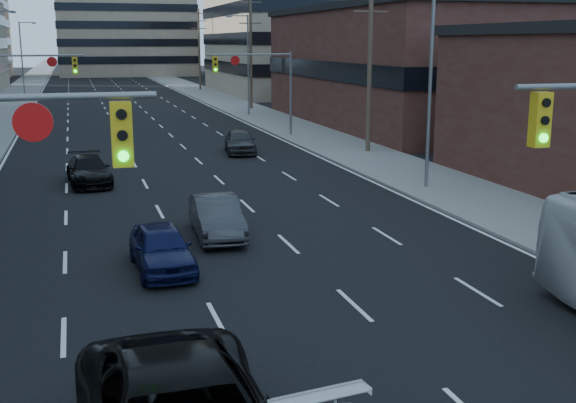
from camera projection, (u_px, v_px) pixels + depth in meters
The scene contains 18 objects.
road_surface at pixel (100, 80), 128.59m from camera, with size 18.00×300.00×0.02m, color black.
sidewalk_left at pixel (32, 80), 125.39m from camera, with size 5.00×300.00×0.15m, color slate.
sidewalk_right at pixel (165, 78), 131.77m from camera, with size 5.00×300.00×0.15m, color slate.
storefront_right_mid at pixel (436, 68), 59.40m from camera, with size 20.00×30.00×9.00m, color #472119.
office_right_far at pixel (306, 39), 94.70m from camera, with size 22.00×28.00×14.00m, color gray.
bg_block_right at pixel (273, 45), 136.17m from camera, with size 22.00×22.00×12.00m, color gray.
signal_far_left at pixel (26, 80), 45.97m from camera, with size 6.09×0.33×6.00m.
signal_far_right at pixel (259, 76), 50.24m from camera, with size 6.09×0.33×6.00m.
utility_pole_block at pixel (370, 57), 42.75m from camera, with size 2.20×0.28×11.00m.
utility_pole_midblock at pixel (251, 51), 70.83m from camera, with size 2.20×0.28×11.00m.
utility_pole_distant at pixel (199, 48), 98.90m from camera, with size 2.20×0.28×11.00m.
streetlight_left_far at pixel (23, 55), 87.19m from camera, with size 2.03×0.22×9.00m.
streetlight_right_near at pixel (427, 79), 32.10m from camera, with size 2.03×0.22×9.00m.
streetlight_right_far at pixel (246, 60), 64.85m from camera, with size 2.03×0.22×9.00m.
sedan_blue at pixel (162, 248), 21.38m from camera, with size 1.63×4.06×1.38m, color #0D1036.
sedan_grey_center at pixel (217, 217), 25.06m from camera, with size 1.51×4.32×1.42m, color #333336.
sedan_black_far at pixel (89, 170), 34.32m from camera, with size 1.89×4.65×1.35m, color black.
sedan_grey_right at pixel (240, 141), 43.87m from camera, with size 1.74×4.34×1.48m, color #2E2E30.
Camera 1 is at (-4.85, -4.41, 6.68)m, focal length 45.00 mm.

